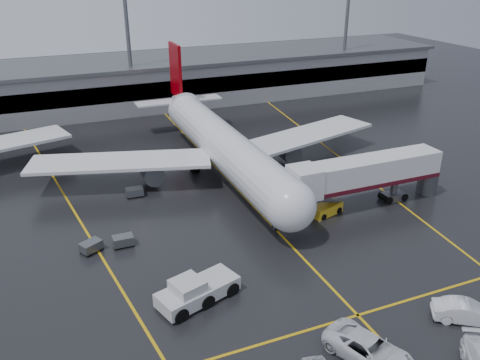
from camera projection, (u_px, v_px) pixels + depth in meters
name	position (u px, v px, depth m)	size (l,w,h in m)	color
ground	(249.00, 202.00, 58.42)	(220.00, 220.00, 0.00)	black
apron_line_centre	(249.00, 202.00, 58.41)	(0.25, 90.00, 0.02)	gold
apron_line_stop	(358.00, 315.00, 39.87)	(60.00, 0.25, 0.02)	gold
apron_line_left	(65.00, 196.00, 59.87)	(0.25, 70.00, 0.02)	gold
apron_line_right	(334.00, 153.00, 73.12)	(0.25, 70.00, 0.02)	gold
terminal	(152.00, 81.00, 97.04)	(122.00, 19.00, 8.60)	gray
light_mast_mid	(128.00, 32.00, 86.13)	(3.00, 1.20, 25.45)	#595B60
light_mast_right	(347.00, 21.00, 101.83)	(3.00, 1.20, 25.45)	#595B60
main_airliner	(220.00, 142.00, 64.87)	(48.80, 45.60, 14.10)	silver
jet_bridge	(367.00, 175.00, 55.89)	(19.90, 3.40, 6.05)	silver
pushback_tractor	(196.00, 291.00, 41.11)	(7.53, 4.86, 2.50)	#BDBDC0
belt_loader	(326.00, 209.00, 55.45)	(4.14, 2.69, 2.43)	gold
service_van_a	(370.00, 350.00, 35.05)	(3.10, 6.73, 1.87)	silver
service_van_c	(467.00, 312.00, 38.93)	(1.83, 5.24, 1.73)	silver
baggage_cart_a	(123.00, 240.00, 49.23)	(2.01, 1.32, 1.12)	#595B60
baggage_cart_b	(91.00, 246.00, 48.26)	(2.38, 2.11, 1.12)	#595B60
baggage_cart_c	(135.00, 192.00, 59.48)	(2.04, 1.36, 1.12)	#595B60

